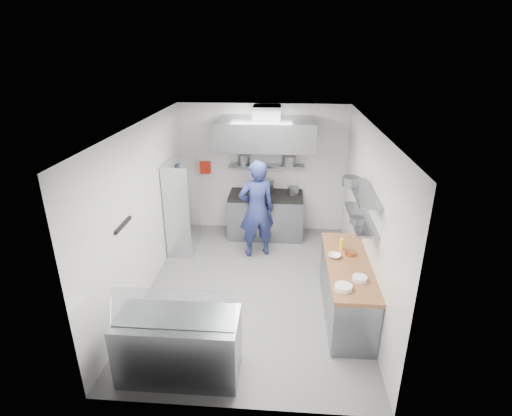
# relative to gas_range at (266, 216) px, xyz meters

# --- Properties ---
(floor) EXTENTS (5.00, 5.00, 0.00)m
(floor) POSITION_rel_gas_range_xyz_m (-0.10, -2.10, -0.45)
(floor) COLOR slate
(floor) RESTS_ON ground
(ceiling) EXTENTS (5.00, 5.00, 0.00)m
(ceiling) POSITION_rel_gas_range_xyz_m (-0.10, -2.10, 2.35)
(ceiling) COLOR silver
(ceiling) RESTS_ON wall_back
(wall_back) EXTENTS (3.60, 2.80, 0.02)m
(wall_back) POSITION_rel_gas_range_xyz_m (-0.10, 0.40, 0.95)
(wall_back) COLOR white
(wall_back) RESTS_ON floor
(wall_front) EXTENTS (3.60, 2.80, 0.02)m
(wall_front) POSITION_rel_gas_range_xyz_m (-0.10, -4.60, 0.95)
(wall_front) COLOR white
(wall_front) RESTS_ON floor
(wall_left) EXTENTS (2.80, 5.00, 0.02)m
(wall_left) POSITION_rel_gas_range_xyz_m (-1.90, -2.10, 0.95)
(wall_left) COLOR white
(wall_left) RESTS_ON floor
(wall_right) EXTENTS (2.80, 5.00, 0.02)m
(wall_right) POSITION_rel_gas_range_xyz_m (1.70, -2.10, 0.95)
(wall_right) COLOR white
(wall_right) RESTS_ON floor
(gas_range) EXTENTS (1.60, 0.80, 0.90)m
(gas_range) POSITION_rel_gas_range_xyz_m (0.00, 0.00, 0.00)
(gas_range) COLOR gray
(gas_range) RESTS_ON floor
(cooktop) EXTENTS (1.57, 0.78, 0.06)m
(cooktop) POSITION_rel_gas_range_xyz_m (0.00, 0.00, 0.48)
(cooktop) COLOR black
(cooktop) RESTS_ON gas_range
(stock_pot_left) EXTENTS (0.29, 0.29, 0.20)m
(stock_pot_left) POSITION_rel_gas_range_xyz_m (-0.28, 0.01, 0.61)
(stock_pot_left) COLOR slate
(stock_pot_left) RESTS_ON cooktop
(stock_pot_mid) EXTENTS (0.36, 0.36, 0.24)m
(stock_pot_mid) POSITION_rel_gas_range_xyz_m (-0.03, 0.23, 0.63)
(stock_pot_mid) COLOR slate
(stock_pot_mid) RESTS_ON cooktop
(stock_pot_right) EXTENTS (0.23, 0.23, 0.16)m
(stock_pot_right) POSITION_rel_gas_range_xyz_m (0.57, 0.05, 0.59)
(stock_pot_right) COLOR slate
(stock_pot_right) RESTS_ON cooktop
(over_range_shelf) EXTENTS (1.60, 0.30, 0.04)m
(over_range_shelf) POSITION_rel_gas_range_xyz_m (0.00, 0.24, 1.07)
(over_range_shelf) COLOR gray
(over_range_shelf) RESTS_ON wall_back
(shelf_pot_a) EXTENTS (0.26, 0.26, 0.18)m
(shelf_pot_a) POSITION_rel_gas_range_xyz_m (-0.51, 0.35, 1.18)
(shelf_pot_a) COLOR slate
(shelf_pot_a) RESTS_ON over_range_shelf
(shelf_pot_b) EXTENTS (0.29, 0.29, 0.22)m
(shelf_pot_b) POSITION_rel_gas_range_xyz_m (0.46, 0.18, 1.20)
(shelf_pot_b) COLOR slate
(shelf_pot_b) RESTS_ON over_range_shelf
(extractor_hood) EXTENTS (1.90, 1.15, 0.55)m
(extractor_hood) POSITION_rel_gas_range_xyz_m (0.00, -0.18, 1.85)
(extractor_hood) COLOR gray
(extractor_hood) RESTS_ON wall_back
(hood_duct) EXTENTS (0.55, 0.55, 0.24)m
(hood_duct) POSITION_rel_gas_range_xyz_m (0.00, 0.05, 2.23)
(hood_duct) COLOR slate
(hood_duct) RESTS_ON extractor_hood
(red_firebox) EXTENTS (0.22, 0.10, 0.26)m
(red_firebox) POSITION_rel_gas_range_xyz_m (-1.35, 0.34, 0.97)
(red_firebox) COLOR red
(red_firebox) RESTS_ON wall_back
(chef) EXTENTS (0.83, 0.68, 1.94)m
(chef) POSITION_rel_gas_range_xyz_m (-0.14, -0.89, 0.52)
(chef) COLOR navy
(chef) RESTS_ON floor
(wire_rack) EXTENTS (0.50, 0.90, 1.85)m
(wire_rack) POSITION_rel_gas_range_xyz_m (-1.63, -0.73, 0.48)
(wire_rack) COLOR silver
(wire_rack) RESTS_ON floor
(rack_bin_a) EXTENTS (0.16, 0.20, 0.18)m
(rack_bin_a) POSITION_rel_gas_range_xyz_m (-1.63, -1.01, 0.35)
(rack_bin_a) COLOR white
(rack_bin_a) RESTS_ON wire_rack
(rack_bin_b) EXTENTS (0.15, 0.19, 0.17)m
(rack_bin_b) POSITION_rel_gas_range_xyz_m (-1.63, -0.67, 0.85)
(rack_bin_b) COLOR yellow
(rack_bin_b) RESTS_ON wire_rack
(rack_jar) EXTENTS (0.10, 0.10, 0.18)m
(rack_jar) POSITION_rel_gas_range_xyz_m (-1.58, -1.06, 1.35)
(rack_jar) COLOR black
(rack_jar) RESTS_ON wire_rack
(knife_strip) EXTENTS (0.04, 0.55, 0.05)m
(knife_strip) POSITION_rel_gas_range_xyz_m (-1.88, -3.00, 1.10)
(knife_strip) COLOR black
(knife_strip) RESTS_ON wall_left
(prep_counter_base) EXTENTS (0.62, 2.00, 0.84)m
(prep_counter_base) POSITION_rel_gas_range_xyz_m (1.38, -2.70, -0.03)
(prep_counter_base) COLOR gray
(prep_counter_base) RESTS_ON floor
(prep_counter_top) EXTENTS (0.65, 2.04, 0.06)m
(prep_counter_top) POSITION_rel_gas_range_xyz_m (1.38, -2.70, 0.42)
(prep_counter_top) COLOR brown
(prep_counter_top) RESTS_ON prep_counter_base
(plate_stack_a) EXTENTS (0.24, 0.24, 0.06)m
(plate_stack_a) POSITION_rel_gas_range_xyz_m (1.21, -3.40, 0.48)
(plate_stack_a) COLOR white
(plate_stack_a) RESTS_ON prep_counter_top
(plate_stack_b) EXTENTS (0.20, 0.20, 0.06)m
(plate_stack_b) POSITION_rel_gas_range_xyz_m (1.46, -3.17, 0.48)
(plate_stack_b) COLOR white
(plate_stack_b) RESTS_ON prep_counter_top
(copper_pan) EXTENTS (0.16, 0.16, 0.06)m
(copper_pan) POSITION_rel_gas_range_xyz_m (1.43, -2.45, 0.48)
(copper_pan) COLOR #C96B38
(copper_pan) RESTS_ON prep_counter_top
(squeeze_bottle) EXTENTS (0.06, 0.06, 0.18)m
(squeeze_bottle) POSITION_rel_gas_range_xyz_m (1.32, -2.26, 0.54)
(squeeze_bottle) COLOR yellow
(squeeze_bottle) RESTS_ON prep_counter_top
(mixing_bowl) EXTENTS (0.24, 0.24, 0.05)m
(mixing_bowl) POSITION_rel_gas_range_xyz_m (1.18, -2.54, 0.47)
(mixing_bowl) COLOR white
(mixing_bowl) RESTS_ON prep_counter_top
(wall_shelf_lower) EXTENTS (0.30, 1.30, 0.04)m
(wall_shelf_lower) POSITION_rel_gas_range_xyz_m (1.54, -2.40, 1.05)
(wall_shelf_lower) COLOR gray
(wall_shelf_lower) RESTS_ON wall_right
(wall_shelf_upper) EXTENTS (0.30, 1.30, 0.04)m
(wall_shelf_upper) POSITION_rel_gas_range_xyz_m (1.54, -2.40, 1.47)
(wall_shelf_upper) COLOR gray
(wall_shelf_upper) RESTS_ON wall_right
(shelf_pot_c) EXTENTS (0.20, 0.20, 0.10)m
(shelf_pot_c) POSITION_rel_gas_range_xyz_m (1.44, -2.64, 1.12)
(shelf_pot_c) COLOR slate
(shelf_pot_c) RESTS_ON wall_shelf_lower
(shelf_pot_d) EXTENTS (0.26, 0.26, 0.14)m
(shelf_pot_d) POSITION_rel_gas_range_xyz_m (1.38, -2.19, 1.56)
(shelf_pot_d) COLOR slate
(shelf_pot_d) RESTS_ON wall_shelf_upper
(display_case) EXTENTS (1.50, 0.70, 0.85)m
(display_case) POSITION_rel_gas_range_xyz_m (-0.87, -4.10, -0.03)
(display_case) COLOR gray
(display_case) RESTS_ON floor
(display_glass) EXTENTS (1.47, 0.19, 0.42)m
(display_glass) POSITION_rel_gas_range_xyz_m (-0.87, -4.22, 0.62)
(display_glass) COLOR silver
(display_glass) RESTS_ON display_case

